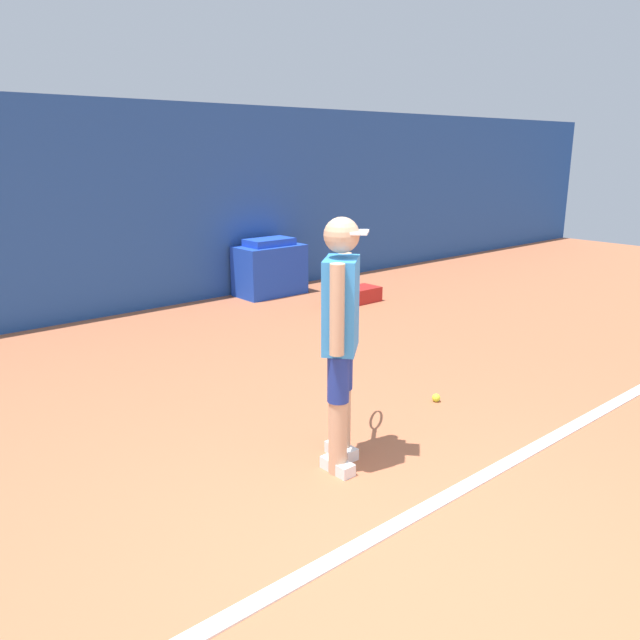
{
  "coord_description": "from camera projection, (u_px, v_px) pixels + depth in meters",
  "views": [
    {
      "loc": [
        -2.01,
        -1.73,
        2.02
      ],
      "look_at": [
        0.54,
        1.24,
        0.95
      ],
      "focal_mm": 35.0,
      "sensor_mm": 36.0,
      "label": 1
    }
  ],
  "objects": [
    {
      "name": "back_wall",
      "position": [
        19.0,
        216.0,
        6.96
      ],
      "size": [
        24.0,
        0.1,
        2.61
      ],
      "color": "#234C99",
      "rests_on": "ground_plane"
    },
    {
      "name": "court_baseline",
      "position": [
        358.0,
        546.0,
        3.28
      ],
      "size": [
        21.6,
        0.1,
        0.01
      ],
      "color": "white",
      "rests_on": "ground_plane"
    },
    {
      "name": "equipment_bag",
      "position": [
        352.0,
        296.0,
        8.46
      ],
      "size": [
        0.8,
        0.35,
        0.2
      ],
      "color": "#B2231E",
      "rests_on": "ground_plane"
    },
    {
      "name": "ground_plane",
      "position": [
        401.0,
        576.0,
        3.06
      ],
      "size": [
        24.0,
        24.0,
        0.0
      ],
      "primitive_type": "plane",
      "color": "#B76642"
    },
    {
      "name": "tennis_ball",
      "position": [
        436.0,
        398.0,
        5.17
      ],
      "size": [
        0.07,
        0.07,
        0.07
      ],
      "color": "#D1E533",
      "rests_on": "ground_plane"
    },
    {
      "name": "covered_chair",
      "position": [
        270.0,
        268.0,
        8.91
      ],
      "size": [
        0.96,
        0.56,
        0.81
      ],
      "color": "blue",
      "rests_on": "ground_plane"
    },
    {
      "name": "tennis_player",
      "position": [
        341.0,
        333.0,
        3.93
      ],
      "size": [
        0.78,
        0.7,
        1.63
      ],
      "rotation": [
        0.0,
        0.0,
        0.71
      ],
      "color": "tan",
      "rests_on": "ground_plane"
    }
  ]
}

